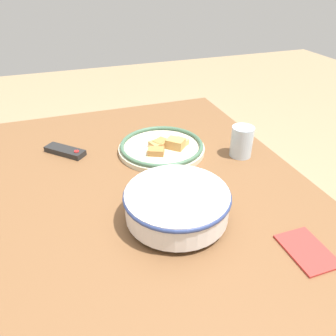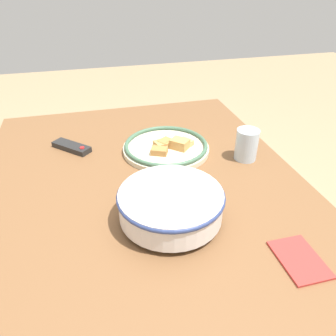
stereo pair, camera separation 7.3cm
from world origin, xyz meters
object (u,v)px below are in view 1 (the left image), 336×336
(food_plate, at_px, (162,147))
(tv_remote, at_px, (65,151))
(noodle_bowl, at_px, (177,204))
(drinking_glass, at_px, (242,142))

(food_plate, height_order, tv_remote, food_plate)
(food_plate, bearing_deg, noodle_bowl, 167.58)
(tv_remote, bearing_deg, food_plate, 118.26)
(tv_remote, xyz_separation_m, drinking_glass, (-0.22, -0.59, 0.04))
(noodle_bowl, bearing_deg, tv_remote, 28.59)
(noodle_bowl, xyz_separation_m, food_plate, (0.37, -0.08, -0.04))
(food_plate, bearing_deg, tv_remote, 73.55)
(noodle_bowl, bearing_deg, food_plate, -12.42)
(tv_remote, height_order, drinking_glass, drinking_glass)
(food_plate, relative_size, tv_remote, 2.18)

